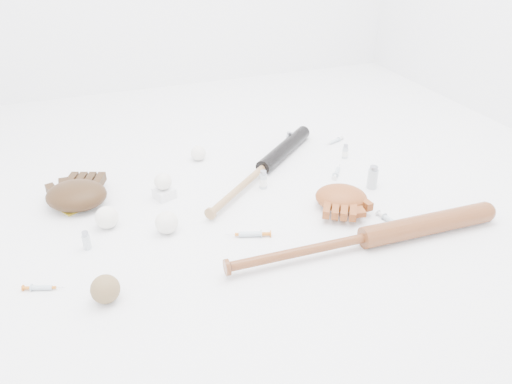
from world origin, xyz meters
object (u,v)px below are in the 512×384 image
object	(u,v)px
glove_dark	(76,195)
pedestal	(164,193)
bat_dark	(263,167)
bat_wood	(366,238)

from	to	relation	value
glove_dark	pedestal	size ratio (longest dim) A/B	3.85
bat_dark	pedestal	size ratio (longest dim) A/B	12.57
bat_wood	glove_dark	size ratio (longest dim) A/B	3.81
bat_dark	glove_dark	distance (m)	0.74
bat_wood	pedestal	size ratio (longest dim) A/B	14.64
bat_wood	glove_dark	xyz separation A→B (m)	(-0.86, 0.60, 0.01)
glove_dark	pedestal	distance (m)	0.32
bat_wood	bat_dark	bearing A→B (deg)	103.82
bat_dark	pedestal	distance (m)	0.43
bat_dark	glove_dark	xyz separation A→B (m)	(-0.74, 0.01, 0.02)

